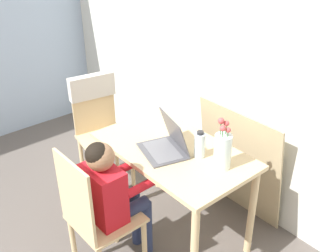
{
  "coord_description": "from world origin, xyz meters",
  "views": [
    {
      "loc": [
        1.82,
        0.02,
        2.16
      ],
      "look_at": [
        0.1,
        1.5,
        0.92
      ],
      "focal_mm": 42.0,
      "sensor_mm": 36.0,
      "label": 1
    }
  ],
  "objects": [
    {
      "name": "person_seated",
      "position": [
        0.1,
        1.03,
        0.63
      ],
      "size": [
        0.3,
        0.42,
        1.0
      ],
      "rotation": [
        0.0,
        0.0,
        3.16
      ],
      "color": "red",
      "rests_on": "ground_plane"
    },
    {
      "name": "laptop",
      "position": [
        0.12,
        1.49,
        0.8
      ],
      "size": [
        0.39,
        0.34,
        0.26
      ],
      "rotation": [
        0.0,
        0.0,
        -0.29
      ],
      "color": "#4C4C51",
      "rests_on": "dining_table"
    },
    {
      "name": "flower_vase",
      "position": [
        0.48,
        1.62,
        0.87
      ],
      "size": [
        0.11,
        0.11,
        0.34
      ],
      "color": "silver",
      "rests_on": "dining_table"
    },
    {
      "name": "wall_back",
      "position": [
        0.0,
        2.23,
        1.25
      ],
      "size": [
        6.4,
        0.05,
        2.5
      ],
      "color": "silver",
      "rests_on": "ground_plane"
    },
    {
      "name": "water_bottle",
      "position": [
        0.31,
        1.6,
        0.83
      ],
      "size": [
        0.07,
        0.07,
        0.19
      ],
      "color": "silver",
      "rests_on": "dining_table"
    },
    {
      "name": "cardboard_panel",
      "position": [
        0.25,
        2.1,
        0.45
      ],
      "size": [
        0.77,
        0.14,
        0.9
      ],
      "color": "tan",
      "rests_on": "ground_plane"
    },
    {
      "name": "chair_spare",
      "position": [
        -0.86,
        1.52,
        0.64
      ],
      "size": [
        0.49,
        0.46,
        0.97
      ],
      "rotation": [
        0.0,
        0.0,
        1.41
      ],
      "color": "#D6B784",
      "rests_on": "ground_plane"
    },
    {
      "name": "dining_table",
      "position": [
        0.12,
        1.53,
        0.64
      ],
      "size": [
        1.11,
        0.65,
        0.74
      ],
      "color": "#D6B784",
      "rests_on": "ground_plane"
    },
    {
      "name": "chair_occupied",
      "position": [
        0.11,
        0.9,
        0.49
      ],
      "size": [
        0.41,
        0.41,
        0.96
      ],
      "rotation": [
        0.0,
        0.0,
        3.16
      ],
      "color": "#D6B784",
      "rests_on": "ground_plane"
    }
  ]
}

